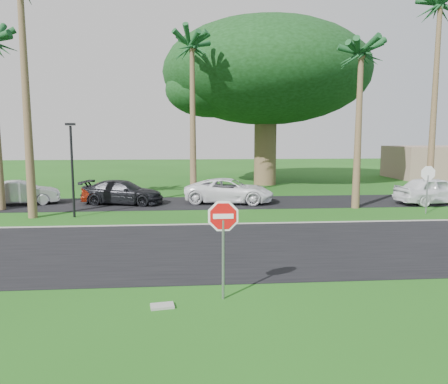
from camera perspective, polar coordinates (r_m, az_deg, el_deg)
name	(u,v)px	position (r m, az deg, el deg)	size (l,w,h in m)	color
ground	(200,264)	(14.03, -3.18, -9.38)	(120.00, 120.00, 0.00)	#194912
road	(198,248)	(15.96, -3.39, -7.27)	(120.00, 8.00, 0.02)	black
parking_strip	(194,203)	(26.25, -3.96, -1.43)	(120.00, 5.00, 0.02)	black
curb	(196,224)	(19.89, -3.68, -4.25)	(120.00, 0.12, 0.06)	gray
stop_sign_near	(223,229)	(10.71, -0.11, -4.88)	(1.05, 0.07, 2.62)	gray
stop_sign_far	(428,180)	(24.84, 25.07, 1.47)	(1.05, 0.07, 2.62)	gray
palm_center	(192,50)	(27.90, -4.19, 17.98)	(5.00, 5.00, 10.50)	brown
palm_right_near	(361,57)	(25.56, 17.48, 16.43)	(5.00, 5.00, 9.50)	brown
palm_right_far	(440,10)	(31.47, 26.38, 20.55)	(5.00, 5.00, 13.00)	brown
canopy_tree	(266,73)	(36.32, 5.52, 15.16)	(16.50, 16.50, 13.12)	brown
streetlight_right	(72,164)	(22.69, -19.23, 3.48)	(0.45, 0.25, 4.64)	black
building_far	(445,162)	(46.41, 26.92, 3.50)	(10.00, 6.00, 3.00)	gray
car_silver	(21,193)	(28.07, -24.95, -0.13)	(1.47, 4.22, 1.39)	#A2A4A9
car_red	(115,192)	(27.00, -13.99, 0.05)	(1.61, 4.00, 1.36)	maroon
car_dark	(123,193)	(26.38, -13.11, -0.07)	(1.94, 4.78, 1.39)	black
car_minivan	(229,191)	(26.10, 0.71, 0.13)	(2.43, 5.26, 1.46)	white
car_pickup	(435,191)	(28.50, 25.80, 0.14)	(1.89, 4.70, 1.60)	white
utility_slab	(162,306)	(10.81, -8.08, -14.52)	(0.55, 0.35, 0.06)	gray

